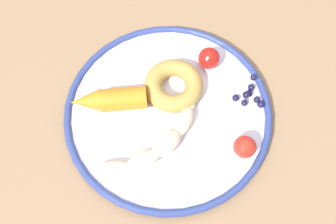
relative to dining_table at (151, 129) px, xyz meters
The scene contains 9 objects.
ground_plane 0.68m from the dining_table, ahead, with size 6.00×6.00×0.00m, color #373F42.
dining_table is the anchor object (origin of this frame).
plate 0.10m from the dining_table, 108.32° to the right, with size 0.33×0.33×0.02m.
banana 0.13m from the dining_table, 158.56° to the right, with size 0.16×0.15×0.03m.
carrot_orange 0.13m from the dining_table, 92.13° to the left, with size 0.05×0.12×0.04m.
donut 0.13m from the dining_table, 51.18° to the right, with size 0.10×0.10×0.03m, color #BC9244.
blueberry_pile 0.20m from the dining_table, 81.69° to the right, with size 0.05×0.05×0.02m.
tomato_near 0.17m from the dining_table, 48.48° to the right, with size 0.04×0.04×0.04m, color red.
tomato_mid 0.20m from the dining_table, 114.66° to the right, with size 0.04×0.04×0.04m, color red.
Camera 1 is at (-0.28, -0.05, 1.37)m, focal length 43.10 mm.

